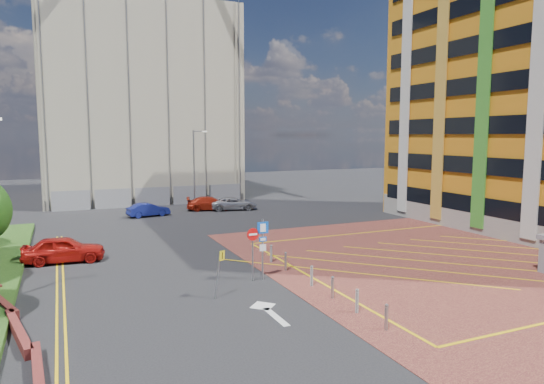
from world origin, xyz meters
TOP-DOWN VIEW (x-y plane):
  - ground at (0.00, 0.00)m, footprint 140.00×140.00m
  - forecourt at (14.00, 0.00)m, footprint 26.00×26.00m
  - lamp_back at (4.08, 28.00)m, footprint 1.53×0.16m
  - sign_cluster at (0.30, 0.98)m, footprint 1.17×0.12m
  - warning_sign at (-2.43, -0.87)m, footprint 0.59×0.38m
  - bollard_row at (2.30, -1.67)m, footprint 0.14×11.14m
  - construction_building at (0.00, 40.00)m, footprint 21.20×19.20m
  - construction_fence at (1.00, 30.00)m, footprint 21.60×0.06m
  - car_red_left at (-8.90, 8.97)m, footprint 4.72×2.21m
  - car_blue_back at (-1.57, 23.45)m, footprint 4.01×2.02m
  - car_red_back at (4.76, 24.80)m, footprint 5.02×2.98m
  - car_silver_back at (6.98, 24.08)m, footprint 4.94×2.95m

SIDE VIEW (x-z plane):
  - ground at x=0.00m, z-range 0.00..0.00m
  - forecourt at x=14.00m, z-range 0.00..0.02m
  - bollard_row at x=2.30m, z-range 0.02..0.92m
  - car_blue_back at x=-1.57m, z-range 0.00..1.26m
  - car_silver_back at x=6.98m, z-range 0.00..1.29m
  - car_red_back at x=4.76m, z-range 0.00..1.36m
  - car_red_left at x=-8.90m, z-range 0.00..1.56m
  - construction_fence at x=1.00m, z-range 0.00..2.00m
  - warning_sign at x=-2.43m, z-range 0.30..2.55m
  - sign_cluster at x=0.30m, z-range 0.35..3.55m
  - lamp_back at x=4.08m, z-range 0.36..8.36m
  - construction_building at x=0.00m, z-range 0.00..22.00m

